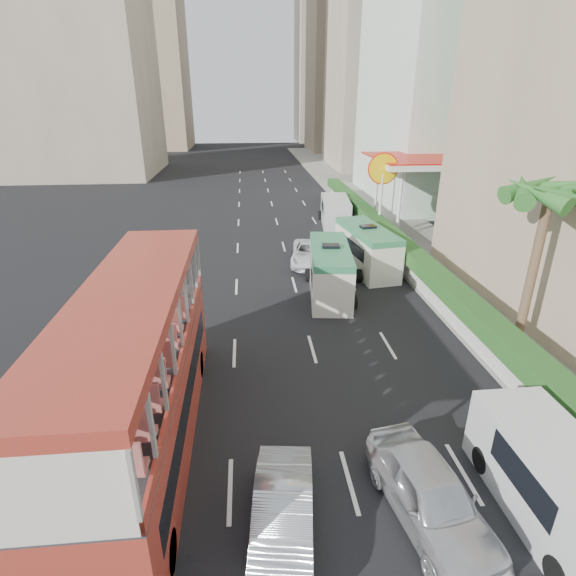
{
  "coord_description": "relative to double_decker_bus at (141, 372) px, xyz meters",
  "views": [
    {
      "loc": [
        -2.9,
        -10.93,
        9.53
      ],
      "look_at": [
        -1.5,
        4.0,
        3.2
      ],
      "focal_mm": 28.0,
      "sensor_mm": 36.0,
      "label": 1
    }
  ],
  "objects": [
    {
      "name": "ground_plane",
      "position": [
        6.0,
        0.0,
        -2.53
      ],
      "size": [
        200.0,
        200.0,
        0.0
      ],
      "primitive_type": "plane",
      "color": "black",
      "rests_on": "ground"
    },
    {
      "name": "double_decker_bus",
      "position": [
        0.0,
        0.0,
        0.0
      ],
      "size": [
        2.5,
        11.0,
        5.06
      ],
      "primitive_type": "cube",
      "color": "#AC3427",
      "rests_on": "ground"
    },
    {
      "name": "car_silver_lane_a",
      "position": [
        3.68,
        -3.41,
        -2.53
      ],
      "size": [
        1.83,
        4.07,
        1.3
      ],
      "primitive_type": "imported",
      "rotation": [
        0.0,
        0.0,
        -0.12
      ],
      "color": "silver",
      "rests_on": "ground"
    },
    {
      "name": "car_silver_lane_b",
      "position": [
        7.26,
        -3.26,
        -2.53
      ],
      "size": [
        2.49,
        4.66,
        1.51
      ],
      "primitive_type": "imported",
      "rotation": [
        0.0,
        0.0,
        0.17
      ],
      "color": "silver",
      "rests_on": "ground"
    },
    {
      "name": "van_asset",
      "position": [
        6.94,
        15.45,
        -2.53
      ],
      "size": [
        2.91,
        5.05,
        1.32
      ],
      "primitive_type": "imported",
      "rotation": [
        0.0,
        0.0,
        -0.16
      ],
      "color": "silver",
      "rests_on": "ground"
    },
    {
      "name": "minibus_near",
      "position": [
        7.3,
        10.58,
        -1.24
      ],
      "size": [
        2.58,
        5.98,
        2.57
      ],
      "primitive_type": "cube",
      "rotation": [
        0.0,
        0.0,
        -0.11
      ],
      "color": "silver",
      "rests_on": "ground"
    },
    {
      "name": "minibus_far",
      "position": [
        10.14,
        14.05,
        -1.24
      ],
      "size": [
        2.75,
        6.03,
        2.58
      ],
      "primitive_type": "cube",
      "rotation": [
        0.0,
        0.0,
        0.14
      ],
      "color": "silver",
      "rests_on": "ground"
    },
    {
      "name": "panel_van_near",
      "position": [
        10.24,
        -3.56,
        -1.52
      ],
      "size": [
        2.07,
        5.08,
        2.02
      ],
      "primitive_type": "cube",
      "rotation": [
        0.0,
        0.0,
        0.01
      ],
      "color": "silver",
      "rests_on": "ground"
    },
    {
      "name": "panel_van_far",
      "position": [
        10.34,
        24.81,
        -1.48
      ],
      "size": [
        2.65,
        5.44,
        2.1
      ],
      "primitive_type": "cube",
      "rotation": [
        0.0,
        0.0,
        -0.11
      ],
      "color": "silver",
      "rests_on": "ground"
    },
    {
      "name": "sidewalk",
      "position": [
        15.0,
        25.0,
        -2.44
      ],
      "size": [
        6.0,
        120.0,
        0.18
      ],
      "primitive_type": "cube",
      "color": "#99968C",
      "rests_on": "ground"
    },
    {
      "name": "kerb_wall",
      "position": [
        12.2,
        14.0,
        -1.85
      ],
      "size": [
        0.3,
        44.0,
        1.0
      ],
      "primitive_type": "cube",
      "color": "silver",
      "rests_on": "sidewalk"
    },
    {
      "name": "hedge",
      "position": [
        12.2,
        14.0,
        -1.0
      ],
      "size": [
        1.1,
        44.0,
        0.7
      ],
      "primitive_type": "cube",
      "color": "#2D6626",
      "rests_on": "kerb_wall"
    },
    {
      "name": "palm_tree",
      "position": [
        13.8,
        4.0,
        0.85
      ],
      "size": [
        0.36,
        0.36,
        6.4
      ],
      "primitive_type": "cylinder",
      "color": "brown",
      "rests_on": "sidewalk"
    },
    {
      "name": "shell_station",
      "position": [
        16.0,
        23.0,
        0.22
      ],
      "size": [
        6.5,
        8.0,
        5.5
      ],
      "primitive_type": "cube",
      "color": "silver",
      "rests_on": "ground"
    },
    {
      "name": "tower_far_a",
      "position": [
        23.0,
        82.0,
        19.47
      ],
      "size": [
        14.0,
        14.0,
        44.0
      ],
      "primitive_type": "cube",
      "color": "tan",
      "rests_on": "ground"
    },
    {
      "name": "tower_far_b",
      "position": [
        23.0,
        104.0,
        17.47
      ],
      "size": [
        14.0,
        14.0,
        40.0
      ],
      "primitive_type": "cube",
      "color": "#B4A48E",
      "rests_on": "ground"
    },
    {
      "name": "tower_left_b",
      "position": [
        -16.0,
        90.0,
        20.47
      ],
      "size": [
        16.0,
        16.0,
        46.0
      ],
      "primitive_type": "cube",
      "color": "tan",
      "rests_on": "ground"
    }
  ]
}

